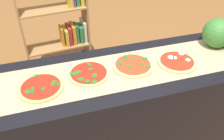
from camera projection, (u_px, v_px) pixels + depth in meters
name	position (u px, v px, depth m)	size (l,w,h in m)	color
counter	(112.00, 114.00, 2.01)	(2.18, 0.67, 0.88)	black
parchment_paper	(112.00, 72.00, 1.74)	(1.95, 0.43, 0.00)	tan
pizza_spinach_0	(41.00, 87.00, 1.60)	(0.30, 0.30, 0.02)	#DBB26B
pizza_spinach_1	(89.00, 74.00, 1.71)	(0.29, 0.29, 0.03)	#E5C17F
pizza_spinach_2	(133.00, 65.00, 1.79)	(0.31, 0.31, 0.03)	#E5C17F
pizza_mozzarella_3	(177.00, 62.00, 1.82)	(0.30, 0.30, 0.03)	#E5C17F
watermelon	(218.00, 33.00, 1.96)	(0.24, 0.24, 0.24)	#387A33
bookshelf	(64.00, 29.00, 2.74)	(0.75, 0.32, 1.38)	#A87A47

